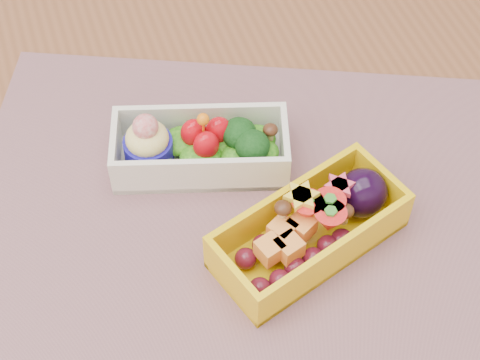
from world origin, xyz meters
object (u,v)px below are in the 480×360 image
object	(u,v)px
bento_white	(199,147)
bento_yellow	(313,228)
table	(205,263)
placemat	(234,213)

from	to	relation	value
bento_white	bento_yellow	bearing A→B (deg)	-44.06
table	placemat	size ratio (longest dim) A/B	2.53
placemat	bento_yellow	distance (m)	0.08
table	bento_white	xyz separation A→B (m)	(0.01, 0.04, 0.12)
bento_white	bento_yellow	size ratio (longest dim) A/B	0.95
table	bento_yellow	xyz separation A→B (m)	(0.08, -0.07, 0.13)
bento_yellow	table	bearing A→B (deg)	119.15
placemat	bento_yellow	bearing A→B (deg)	-44.53
placemat	bento_white	size ratio (longest dim) A/B	2.78
placemat	bento_yellow	xyz separation A→B (m)	(0.05, -0.05, 0.02)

